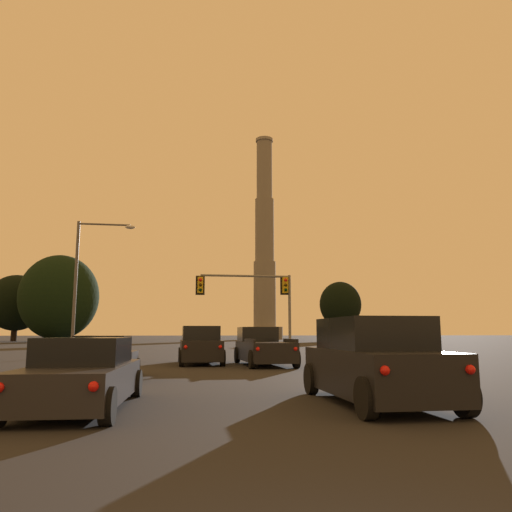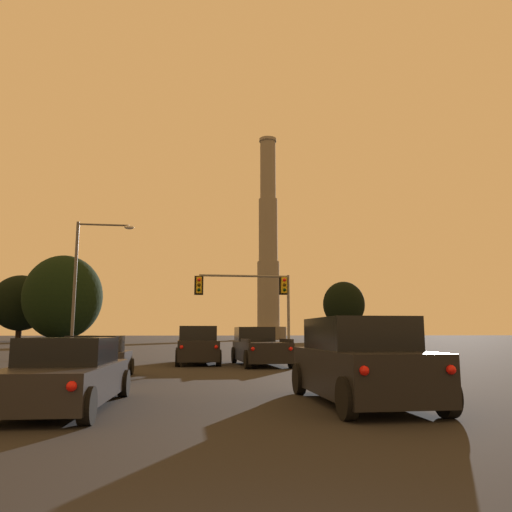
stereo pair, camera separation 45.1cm
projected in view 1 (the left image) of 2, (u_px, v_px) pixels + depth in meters
sedan_left_lane_third at (82, 375)px, 10.17m from camera, size 2.19×4.78×1.43m
suv_center_lane_front at (200, 346)px, 24.89m from camera, size 2.13×4.92×1.86m
hatchback_left_lane_second at (105, 359)px, 16.54m from camera, size 2.06×4.17×1.44m
pickup_truck_right_lane_front at (263, 348)px, 24.07m from camera, size 2.31×5.55×1.82m
suv_right_lane_third at (374, 362)px, 10.94m from camera, size 2.15×4.92×1.86m
traffic_light_overhead_right at (257, 293)px, 32.54m from camera, size 6.36×0.50×5.31m
street_lamp at (86, 272)px, 32.18m from camera, size 3.70×0.36×8.74m
smokestack at (265, 258)px, 117.53m from camera, size 8.27×8.27×48.49m
treeline_center_left at (340, 304)px, 95.77m from camera, size 8.02×7.22×11.32m
treeline_far_left at (59, 297)px, 85.42m from camera, size 13.24×11.92×14.85m
treeline_center_right at (16, 303)px, 92.12m from camera, size 10.49×9.44×12.20m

